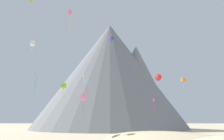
{
  "coord_description": "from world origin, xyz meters",
  "views": [
    {
      "loc": [
        1.13,
        -24.92,
        4.47
      ],
      "look_at": [
        -0.36,
        47.43,
        18.89
      ],
      "focal_mm": 39.0,
      "sensor_mm": 36.0,
      "label": 1
    }
  ],
  "objects_px": {
    "kite_pink_low": "(83,98)",
    "kite_yellow_mid": "(83,78)",
    "bush_low_patch": "(216,140)",
    "kite_cyan_mid": "(86,83)",
    "kite_orange_mid": "(183,80)",
    "rock_massif": "(114,77)",
    "kite_magenta_low": "(154,102)",
    "kite_white_mid": "(33,43)",
    "kite_lime_low": "(64,86)",
    "kite_indigo_high": "(111,39)",
    "kite_red_mid": "(158,77)",
    "kite_rainbow_high": "(70,13)",
    "kite_teal_mid": "(35,78)",
    "kite_gold_high": "(31,0)"
  },
  "relations": [
    {
      "from": "bush_low_patch",
      "to": "kite_orange_mid",
      "type": "height_order",
      "value": "kite_orange_mid"
    },
    {
      "from": "kite_white_mid",
      "to": "kite_teal_mid",
      "type": "relative_size",
      "value": 0.58
    },
    {
      "from": "kite_red_mid",
      "to": "kite_white_mid",
      "type": "bearing_deg",
      "value": -139.19
    },
    {
      "from": "bush_low_patch",
      "to": "kite_magenta_low",
      "type": "height_order",
      "value": "kite_magenta_low"
    },
    {
      "from": "bush_low_patch",
      "to": "kite_red_mid",
      "type": "relative_size",
      "value": 1.24
    },
    {
      "from": "kite_indigo_high",
      "to": "kite_magenta_low",
      "type": "bearing_deg",
      "value": -174.77
    },
    {
      "from": "rock_massif",
      "to": "bush_low_patch",
      "type": "bearing_deg",
      "value": -71.91
    },
    {
      "from": "bush_low_patch",
      "to": "kite_cyan_mid",
      "type": "relative_size",
      "value": 0.73
    },
    {
      "from": "kite_white_mid",
      "to": "kite_lime_low",
      "type": "relative_size",
      "value": 0.72
    },
    {
      "from": "rock_massif",
      "to": "kite_cyan_mid",
      "type": "xyz_separation_m",
      "value": [
        -7.44,
        -41.03,
        -8.92
      ]
    },
    {
      "from": "kite_cyan_mid",
      "to": "kite_teal_mid",
      "type": "bearing_deg",
      "value": -24.31
    },
    {
      "from": "kite_rainbow_high",
      "to": "kite_red_mid",
      "type": "xyz_separation_m",
      "value": [
        21.75,
        15.06,
        -12.09
      ]
    },
    {
      "from": "rock_massif",
      "to": "kite_rainbow_high",
      "type": "height_order",
      "value": "rock_massif"
    },
    {
      "from": "kite_orange_mid",
      "to": "kite_pink_low",
      "type": "bearing_deg",
      "value": 166.84
    },
    {
      "from": "kite_cyan_mid",
      "to": "kite_magenta_low",
      "type": "bearing_deg",
      "value": 129.54
    },
    {
      "from": "kite_teal_mid",
      "to": "kite_yellow_mid",
      "type": "distance_m",
      "value": 29.74
    },
    {
      "from": "bush_low_patch",
      "to": "kite_red_mid",
      "type": "xyz_separation_m",
      "value": [
        -7.3,
        18.43,
        15.0
      ]
    },
    {
      "from": "rock_massif",
      "to": "kite_rainbow_high",
      "type": "distance_m",
      "value": 58.39
    },
    {
      "from": "kite_gold_high",
      "to": "kite_teal_mid",
      "type": "height_order",
      "value": "kite_gold_high"
    },
    {
      "from": "kite_indigo_high",
      "to": "kite_red_mid",
      "type": "bearing_deg",
      "value": 138.13
    },
    {
      "from": "rock_massif",
      "to": "kite_gold_high",
      "type": "bearing_deg",
      "value": -116.65
    },
    {
      "from": "kite_gold_high",
      "to": "kite_magenta_low",
      "type": "bearing_deg",
      "value": -153.07
    },
    {
      "from": "bush_low_patch",
      "to": "kite_indigo_high",
      "type": "distance_m",
      "value": 37.58
    },
    {
      "from": "kite_indigo_high",
      "to": "kite_lime_low",
      "type": "xyz_separation_m",
      "value": [
        -11.1,
        -8.74,
        -14.51
      ]
    },
    {
      "from": "kite_orange_mid",
      "to": "kite_teal_mid",
      "type": "distance_m",
      "value": 50.65
    },
    {
      "from": "kite_indigo_high",
      "to": "kite_cyan_mid",
      "type": "relative_size",
      "value": 1.28
    },
    {
      "from": "kite_rainbow_high",
      "to": "kite_magenta_low",
      "type": "bearing_deg",
      "value": -13.16
    },
    {
      "from": "rock_massif",
      "to": "kite_pink_low",
      "type": "height_order",
      "value": "rock_massif"
    },
    {
      "from": "rock_massif",
      "to": "kite_magenta_low",
      "type": "relative_size",
      "value": 20.94
    },
    {
      "from": "rock_massif",
      "to": "kite_orange_mid",
      "type": "relative_size",
      "value": 16.8
    },
    {
      "from": "kite_white_mid",
      "to": "kite_red_mid",
      "type": "height_order",
      "value": "kite_white_mid"
    },
    {
      "from": "kite_white_mid",
      "to": "kite_lime_low",
      "type": "bearing_deg",
      "value": 142.69
    },
    {
      "from": "bush_low_patch",
      "to": "rock_massif",
      "type": "relative_size",
      "value": 0.03
    },
    {
      "from": "kite_yellow_mid",
      "to": "kite_indigo_high",
      "type": "bearing_deg",
      "value": 48.69
    },
    {
      "from": "kite_gold_high",
      "to": "kite_indigo_high",
      "type": "bearing_deg",
      "value": -172.22
    },
    {
      "from": "kite_pink_low",
      "to": "kite_yellow_mid",
      "type": "height_order",
      "value": "kite_yellow_mid"
    },
    {
      "from": "rock_massif",
      "to": "kite_magenta_low",
      "type": "height_order",
      "value": "rock_massif"
    },
    {
      "from": "kite_pink_low",
      "to": "kite_cyan_mid",
      "type": "bearing_deg",
      "value": -74.53
    },
    {
      "from": "rock_massif",
      "to": "kite_lime_low",
      "type": "relative_size",
      "value": 24.87
    },
    {
      "from": "kite_orange_mid",
      "to": "kite_teal_mid",
      "type": "relative_size",
      "value": 1.19
    },
    {
      "from": "kite_orange_mid",
      "to": "kite_magenta_low",
      "type": "bearing_deg",
      "value": 161.03
    },
    {
      "from": "kite_rainbow_high",
      "to": "kite_teal_mid",
      "type": "bearing_deg",
      "value": 104.19
    },
    {
      "from": "kite_indigo_high",
      "to": "kite_yellow_mid",
      "type": "distance_m",
      "value": 19.96
    },
    {
      "from": "kite_cyan_mid",
      "to": "kite_red_mid",
      "type": "bearing_deg",
      "value": 92.59
    },
    {
      "from": "bush_low_patch",
      "to": "kite_lime_low",
      "type": "bearing_deg",
      "value": 163.04
    },
    {
      "from": "kite_orange_mid",
      "to": "kite_cyan_mid",
      "type": "xyz_separation_m",
      "value": [
        -31.28,
        -15.12,
        -3.26
      ]
    },
    {
      "from": "kite_white_mid",
      "to": "kite_magenta_low",
      "type": "height_order",
      "value": "kite_white_mid"
    },
    {
      "from": "kite_cyan_mid",
      "to": "rock_massif",
      "type": "bearing_deg",
      "value": 176.27
    },
    {
      "from": "kite_rainbow_high",
      "to": "kite_teal_mid",
      "type": "relative_size",
      "value": 1.14
    },
    {
      "from": "rock_massif",
      "to": "kite_magenta_low",
      "type": "distance_m",
      "value": 33.29
    }
  ]
}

